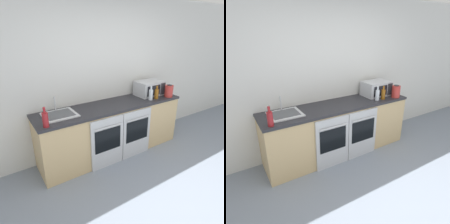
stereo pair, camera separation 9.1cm
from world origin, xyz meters
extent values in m
plane|color=gray|center=(0.00, 0.00, 0.00)|extent=(16.00, 16.00, 0.00)
cube|color=silver|center=(0.00, 1.95, 1.30)|extent=(10.00, 0.06, 2.60)
cube|color=tan|center=(0.00, 1.62, 0.43)|extent=(2.55, 0.62, 0.87)
cube|color=#28282D|center=(0.00, 1.62, 0.89)|extent=(2.58, 0.64, 0.04)
cube|color=#B7BABF|center=(-0.30, 1.29, 0.43)|extent=(0.57, 0.03, 0.85)
cube|color=black|center=(-0.30, 1.27, 0.49)|extent=(0.45, 0.01, 0.37)
cylinder|color=#B7BABF|center=(-0.30, 1.25, 0.72)|extent=(0.47, 0.02, 0.02)
cube|color=#B7BABF|center=(0.28, 1.29, 0.43)|extent=(0.57, 0.03, 0.85)
cube|color=black|center=(0.28, 1.27, 0.49)|extent=(0.45, 0.01, 0.37)
cylinder|color=#B7BABF|center=(0.28, 1.25, 0.72)|extent=(0.47, 0.02, 0.02)
cube|color=#B7BABF|center=(0.88, 1.68, 1.04)|extent=(0.51, 0.34, 0.27)
cube|color=black|center=(0.83, 1.51, 1.04)|extent=(0.30, 0.01, 0.18)
cube|color=#2D2D33|center=(1.06, 1.51, 1.04)|extent=(0.11, 0.01, 0.21)
cylinder|color=silver|center=(0.70, 1.45, 1.00)|extent=(0.07, 0.07, 0.18)
cylinder|color=silver|center=(0.70, 1.45, 1.13)|extent=(0.03, 0.03, 0.07)
cylinder|color=maroon|center=(-1.16, 1.37, 1.00)|extent=(0.08, 0.08, 0.19)
cylinder|color=maroon|center=(-1.16, 1.37, 1.14)|extent=(0.03, 0.03, 0.07)
cylinder|color=#8C5114|center=(0.83, 1.44, 0.99)|extent=(0.07, 0.07, 0.17)
cylinder|color=#8C5114|center=(0.83, 1.44, 1.11)|extent=(0.03, 0.03, 0.07)
cylinder|color=#B2332D|center=(1.11, 1.40, 1.02)|extent=(0.15, 0.15, 0.21)
cylinder|color=#262628|center=(1.11, 1.40, 1.13)|extent=(0.08, 0.08, 0.01)
cube|color=#B7BABF|center=(-0.89, 1.65, 0.92)|extent=(0.47, 0.43, 0.01)
cube|color=#4C4F54|center=(-0.89, 1.65, 0.93)|extent=(0.38, 0.31, 0.01)
cylinder|color=#B7BABF|center=(-0.89, 1.82, 1.03)|extent=(0.02, 0.02, 0.22)
camera|label=1|loc=(-1.69, -1.00, 2.05)|focal=32.00mm
camera|label=2|loc=(-1.62, -1.05, 2.05)|focal=32.00mm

